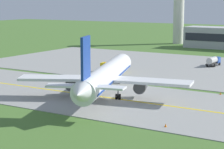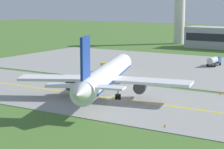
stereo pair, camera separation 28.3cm
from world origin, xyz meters
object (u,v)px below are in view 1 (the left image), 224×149
at_px(control_tower, 179,3).
at_px(service_truck_pushback, 113,66).
at_px(service_truck_baggage, 213,61).
at_px(airplane_lead, 106,76).

bearing_deg(control_tower, service_truck_pushback, -79.26).
bearing_deg(service_truck_baggage, airplane_lead, -95.59).
relative_size(airplane_lead, service_truck_baggage, 6.27).
height_order(service_truck_baggage, service_truck_pushback, service_truck_baggage).
relative_size(service_truck_pushback, control_tower, 0.22).
distance_m(airplane_lead, control_tower, 107.19).
distance_m(service_truck_baggage, control_tower, 65.28).
relative_size(service_truck_baggage, control_tower, 0.22).
xyz_separation_m(airplane_lead, service_truck_pushback, (-13.69, 25.06, -2.60)).
distance_m(airplane_lead, service_truck_baggage, 48.78).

